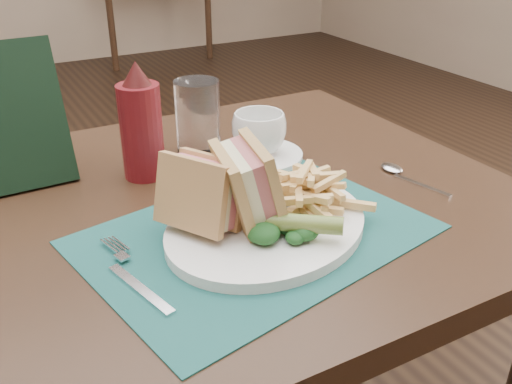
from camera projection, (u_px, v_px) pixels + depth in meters
floor at (146, 362)px, 1.59m from camera, size 7.00×7.00×0.00m
table_main at (220, 381)px, 1.03m from camera, size 0.90×0.75×0.75m
table_bg_right at (147, 9)px, 4.57m from camera, size 0.90×0.75×0.75m
placemat at (255, 234)px, 0.76m from camera, size 0.49×0.39×0.00m
plate at (267, 226)px, 0.76m from camera, size 0.37×0.34×0.01m
sandwich_half_a at (191, 198)px, 0.70m from camera, size 0.12×0.12×0.10m
sandwich_half_b at (233, 185)px, 0.73m from camera, size 0.10×0.12×0.11m
kale_garnish at (285, 229)px, 0.71m from camera, size 0.11×0.08×0.03m
pickle_spear at (295, 223)px, 0.71m from camera, size 0.11×0.10×0.03m
fries_pile at (307, 185)px, 0.78m from camera, size 0.18×0.20×0.06m
fork at (132, 272)px, 0.67m from camera, size 0.07×0.17×0.01m
spoon at (411, 178)px, 0.90m from camera, size 0.07×0.15×0.01m
saucer at (259, 156)px, 0.98m from camera, size 0.19×0.19×0.01m
coffee_cup at (259, 133)px, 0.96m from camera, size 0.13×0.13×0.07m
drinking_glass at (198, 118)px, 0.97m from camera, size 0.09×0.09×0.13m
ketchup_bottle at (141, 121)px, 0.88m from camera, size 0.07×0.07×0.19m
check_presenter at (18, 116)px, 0.85m from camera, size 0.14×0.09×0.22m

